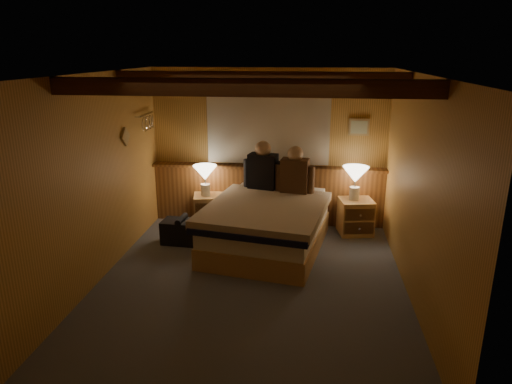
% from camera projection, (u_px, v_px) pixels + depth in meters
% --- Properties ---
extents(floor, '(4.20, 4.20, 0.00)m').
position_uv_depth(floor, '(251.00, 283.00, 5.39)').
color(floor, '#494C57').
rests_on(floor, ground).
extents(ceiling, '(4.20, 4.20, 0.00)m').
position_uv_depth(ceiling, '(250.00, 74.00, 4.68)').
color(ceiling, '#BA8A45').
rests_on(ceiling, wall_back).
extents(wall_back, '(3.60, 0.00, 3.60)m').
position_uv_depth(wall_back, '(268.00, 148.00, 7.03)').
color(wall_back, gold).
rests_on(wall_back, floor).
extents(wall_left, '(0.00, 4.20, 4.20)m').
position_uv_depth(wall_left, '(95.00, 181.00, 5.25)').
color(wall_left, gold).
rests_on(wall_left, floor).
extents(wall_right, '(0.00, 4.20, 4.20)m').
position_uv_depth(wall_right, '(418.00, 192.00, 4.83)').
color(wall_right, gold).
rests_on(wall_right, floor).
extents(wall_front, '(3.60, 0.00, 3.60)m').
position_uv_depth(wall_front, '(208.00, 274.00, 3.05)').
color(wall_front, gold).
rests_on(wall_front, floor).
extents(wainscot, '(3.60, 0.23, 0.94)m').
position_uv_depth(wainscot, '(268.00, 193.00, 7.18)').
color(wainscot, brown).
rests_on(wainscot, wall_back).
extents(curtain_window, '(2.18, 0.09, 1.11)m').
position_uv_depth(curtain_window, '(268.00, 128.00, 6.87)').
color(curtain_window, '#4B2B12').
rests_on(curtain_window, wall_back).
extents(ceiling_beams, '(3.60, 1.65, 0.16)m').
position_uv_depth(ceiling_beams, '(252.00, 82.00, 4.85)').
color(ceiling_beams, '#4B2B12').
rests_on(ceiling_beams, ceiling).
extents(coat_rail, '(0.05, 0.55, 0.24)m').
position_uv_depth(coat_rail, '(147.00, 120.00, 6.59)').
color(coat_rail, silver).
rests_on(coat_rail, wall_left).
extents(framed_print, '(0.30, 0.04, 0.25)m').
position_uv_depth(framed_print, '(359.00, 127.00, 6.75)').
color(framed_print, tan).
rests_on(framed_print, wall_back).
extents(bed, '(1.80, 2.17, 0.66)m').
position_uv_depth(bed, '(267.00, 225.00, 6.24)').
color(bed, tan).
rests_on(bed, floor).
extents(nightstand_left, '(0.53, 0.50, 0.50)m').
position_uv_depth(nightstand_left, '(209.00, 210.00, 7.10)').
color(nightstand_left, tan).
rests_on(nightstand_left, floor).
extents(nightstand_right, '(0.55, 0.51, 0.53)m').
position_uv_depth(nightstand_right, '(356.00, 217.00, 6.80)').
color(nightstand_right, tan).
rests_on(nightstand_right, floor).
extents(lamp_left, '(0.36, 0.36, 0.47)m').
position_uv_depth(lamp_left, '(205.00, 175.00, 6.91)').
color(lamp_left, silver).
rests_on(lamp_left, nightstand_left).
extents(lamp_right, '(0.38, 0.38, 0.50)m').
position_uv_depth(lamp_right, '(355.00, 177.00, 6.65)').
color(lamp_right, silver).
rests_on(lamp_right, nightstand_right).
extents(person_left, '(0.60, 0.32, 0.74)m').
position_uv_depth(person_left, '(263.00, 169.00, 6.76)').
color(person_left, black).
rests_on(person_left, bed).
extents(person_right, '(0.57, 0.28, 0.70)m').
position_uv_depth(person_right, '(295.00, 173.00, 6.58)').
color(person_right, '#442D1B').
rests_on(person_right, bed).
extents(duffel_bag, '(0.57, 0.37, 0.40)m').
position_uv_depth(duffel_bag, '(182.00, 231.00, 6.49)').
color(duffel_bag, black).
rests_on(duffel_bag, floor).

